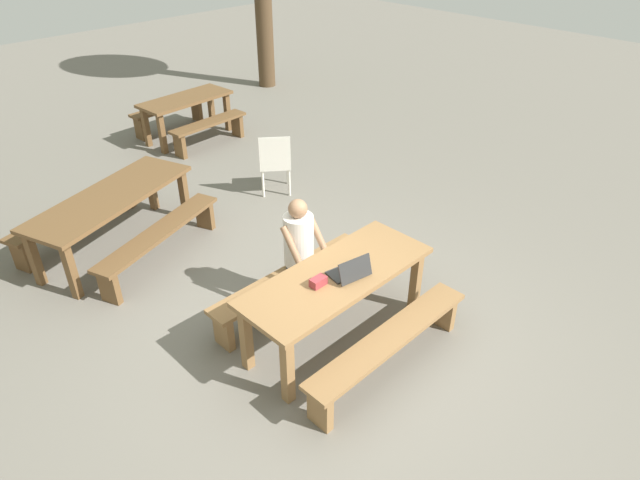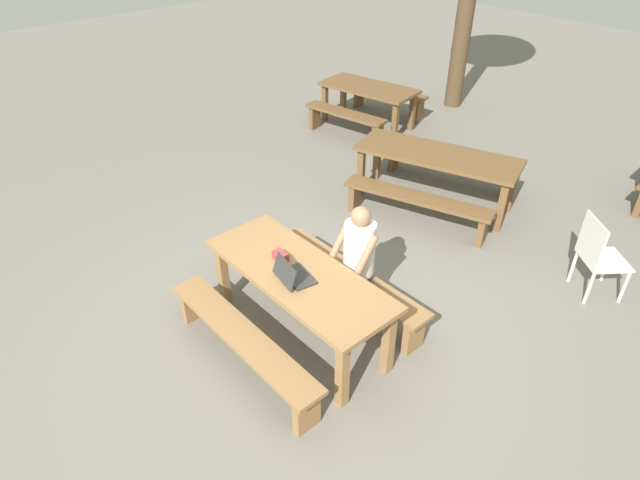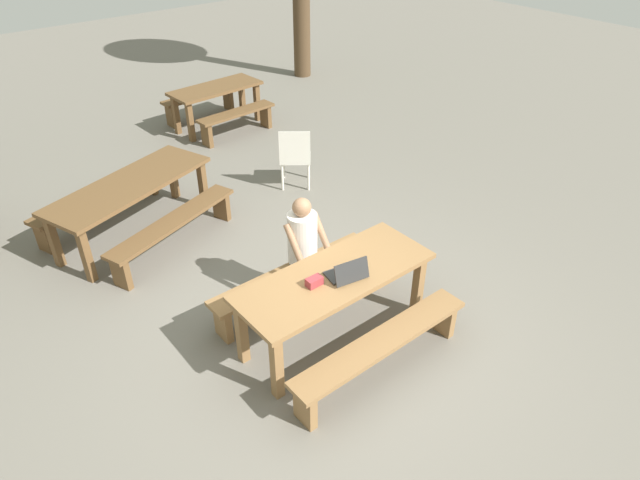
% 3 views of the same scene
% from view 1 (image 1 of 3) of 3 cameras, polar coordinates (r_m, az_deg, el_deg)
% --- Properties ---
extents(ground_plane, '(30.00, 30.00, 0.00)m').
position_cam_1_polar(ground_plane, '(5.72, 1.65, -9.68)').
color(ground_plane, slate).
extents(picnic_table_front, '(2.00, 0.77, 0.77)m').
position_cam_1_polar(picnic_table_front, '(5.30, 1.76, -4.44)').
color(picnic_table_front, olive).
rests_on(picnic_table_front, ground).
extents(bench_near, '(1.97, 0.30, 0.42)m').
position_cam_1_polar(bench_near, '(5.19, 7.11, -10.49)').
color(bench_near, olive).
rests_on(bench_near, ground).
extents(bench_far, '(1.97, 0.30, 0.42)m').
position_cam_1_polar(bench_far, '(5.89, -3.00, -4.21)').
color(bench_far, olive).
rests_on(bench_far, ground).
extents(laptop, '(0.39, 0.34, 0.22)m').
position_cam_1_polar(laptop, '(5.18, 3.08, -3.19)').
color(laptop, '#2D2D2D').
rests_on(laptop, picnic_table_front).
extents(small_pouch, '(0.16, 0.09, 0.08)m').
position_cam_1_polar(small_pouch, '(5.06, -0.18, -4.29)').
color(small_pouch, '#993338').
rests_on(small_pouch, picnic_table_front).
extents(person_seated, '(0.42, 0.41, 1.25)m').
position_cam_1_polar(person_seated, '(5.70, -1.97, -0.63)').
color(person_seated, '#333847').
rests_on(person_seated, ground).
extents(plastic_chair, '(0.62, 0.62, 0.92)m').
position_cam_1_polar(plastic_chair, '(8.07, -4.62, 7.90)').
color(plastic_chair, silver).
rests_on(plastic_chair, ground).
extents(picnic_table_mid, '(1.65, 0.77, 0.73)m').
position_cam_1_polar(picnic_table_mid, '(10.24, -13.56, 13.30)').
color(picnic_table_mid, brown).
rests_on(picnic_table_mid, ground).
extents(bench_mid_south, '(1.47, 0.39, 0.45)m').
position_cam_1_polar(bench_mid_south, '(9.89, -11.30, 11.17)').
color(bench_mid_south, brown).
rests_on(bench_mid_south, ground).
extents(bench_mid_north, '(1.47, 0.39, 0.45)m').
position_cam_1_polar(bench_mid_north, '(10.79, -15.25, 12.49)').
color(bench_mid_north, brown).
rests_on(bench_mid_north, ground).
extents(picnic_table_distant, '(2.28, 1.43, 0.74)m').
position_cam_1_polar(picnic_table_distant, '(7.12, -20.60, 3.59)').
color(picnic_table_distant, brown).
rests_on(picnic_table_distant, ground).
extents(bench_distant_south, '(1.92, 0.92, 0.43)m').
position_cam_1_polar(bench_distant_south, '(6.84, -16.07, 0.25)').
color(bench_distant_south, brown).
rests_on(bench_distant_south, ground).
extents(bench_distant_north, '(1.92, 0.92, 0.43)m').
position_cam_1_polar(bench_distant_north, '(7.73, -23.74, 2.59)').
color(bench_distant_north, brown).
rests_on(bench_distant_north, ground).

